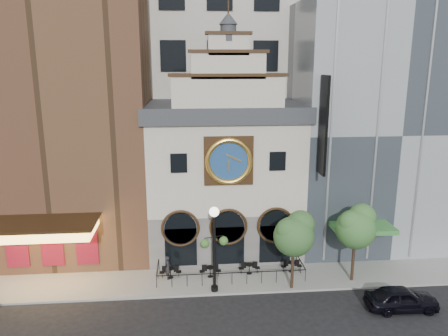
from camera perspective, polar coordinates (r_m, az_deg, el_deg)
name	(u,v)px	position (r m, az deg, el deg)	size (l,w,h in m)	color
ground	(234,295)	(31.09, 1.30, -16.27)	(120.00, 120.00, 0.00)	black
sidewalk	(230,277)	(33.23, 0.81, -14.00)	(44.00, 5.00, 0.15)	gray
clock_building	(224,172)	(35.81, -0.01, -0.56)	(12.60, 8.78, 18.65)	#605E5B
theater_building	(62,99)	(38.14, -20.39, 8.49)	(14.00, 15.60, 25.00)	brown
retail_building	(369,125)	(40.43, 18.47, 5.38)	(14.00, 14.40, 20.00)	gray
office_tower	(214,16)	(47.04, -1.38, 19.20)	(20.00, 16.00, 40.00)	beige
cafe_railing	(230,270)	(32.99, 0.82, -13.20)	(10.60, 2.60, 0.90)	black
bistro_0	(170,272)	(32.94, -7.01, -13.32)	(1.58, 0.68, 0.90)	black
bistro_1	(210,271)	(32.87, -1.81, -13.28)	(1.58, 0.68, 0.90)	black
bistro_2	(249,268)	(33.34, 3.32, -12.89)	(1.58, 0.68, 0.90)	black
bistro_3	(291,266)	(33.96, 8.80, -12.51)	(1.58, 0.68, 0.90)	black
car_right	(402,299)	(31.31, 22.19, -15.51)	(1.85, 4.59, 1.57)	black
pedestrian	(168,267)	(32.67, -7.32, -12.76)	(0.64, 0.42, 1.76)	black
lamppost	(214,240)	(29.64, -1.28, -9.37)	(1.90, 0.96, 6.08)	black
tree_left	(294,233)	(30.32, 9.19, -8.39)	(2.88, 2.77, 5.54)	#382619
tree_right	(356,226)	(32.31, 16.88, -7.23)	(2.94, 2.83, 5.67)	#382619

